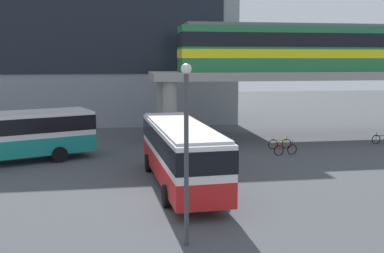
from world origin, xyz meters
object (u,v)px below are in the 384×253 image
(bicycle_silver, at_px, (226,147))
(bicycle_blue, at_px, (382,139))
(bicycle_red, at_px, (285,150))
(train, at_px, (320,48))
(station_building, at_px, (76,30))
(bicycle_orange, at_px, (280,144))
(bus_secondary, at_px, (3,133))
(bus_main, at_px, (180,148))

(bicycle_silver, distance_m, bicycle_blue, 12.76)
(bicycle_red, bearing_deg, train, 51.84)
(station_building, distance_m, bicycle_silver, 23.91)
(bicycle_red, height_order, bicycle_orange, same)
(bus_secondary, height_order, bicycle_blue, bus_secondary)
(train, distance_m, bicycle_orange, 9.71)
(bus_secondary, distance_m, bicycle_red, 18.35)
(bicycle_red, relative_size, bicycle_silver, 1.00)
(train, height_order, bicycle_silver, train)
(bus_main, height_order, bicycle_blue, bus_main)
(bus_secondary, bearing_deg, bicycle_red, -0.31)
(station_building, relative_size, bicycle_red, 18.03)
(bicycle_red, xyz_separation_m, bicycle_silver, (-3.77, 1.69, 0.00))
(bus_secondary, bearing_deg, train, 15.64)
(bus_main, height_order, bus_secondary, same)
(station_building, bearing_deg, bus_secondary, -97.93)
(bus_secondary, height_order, bicycle_orange, bus_secondary)
(station_building, relative_size, bicycle_blue, 17.80)
(bicycle_red, bearing_deg, bicycle_blue, 17.83)
(bicycle_blue, bearing_deg, bus_secondary, -174.18)
(bus_main, relative_size, bus_secondary, 1.00)
(station_building, height_order, bicycle_blue, station_building)
(train, xyz_separation_m, bicycle_silver, (-9.03, -4.99, -7.08))
(bicycle_silver, bearing_deg, bus_secondary, -173.74)
(station_building, height_order, bicycle_orange, station_building)
(train, xyz_separation_m, bicycle_red, (-5.25, -6.68, -7.08))
(bicycle_blue, bearing_deg, bus_main, -150.95)
(bus_main, xyz_separation_m, bicycle_silver, (4.33, 8.28, -1.63))
(train, height_order, bicycle_blue, train)
(train, bearing_deg, bicycle_red, -128.16)
(train, distance_m, bus_main, 19.61)
(bus_secondary, distance_m, bicycle_blue, 27.40)
(bicycle_silver, height_order, bicycle_orange, same)
(bicycle_blue, bearing_deg, bicycle_orange, -175.34)
(train, bearing_deg, bicycle_silver, -151.04)
(station_building, height_order, train, station_building)
(bus_main, height_order, bicycle_silver, bus_main)
(station_building, xyz_separation_m, bicycle_orange, (15.82, -18.26, -9.17))
(bus_main, bearing_deg, bicycle_silver, 62.40)
(station_building, relative_size, train, 1.37)
(train, bearing_deg, bicycle_blue, -46.00)
(station_building, height_order, bicycle_silver, station_building)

